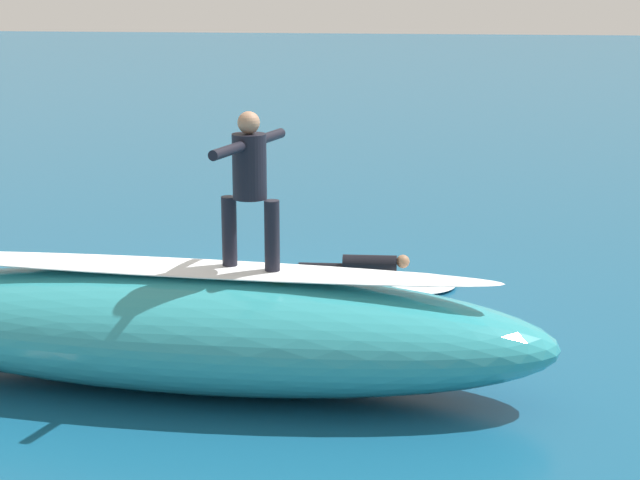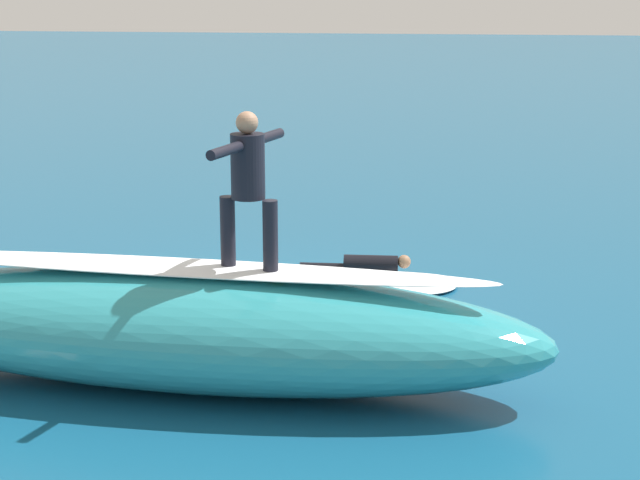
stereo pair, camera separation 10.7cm
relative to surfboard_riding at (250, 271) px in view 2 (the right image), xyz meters
The scene contains 9 objects.
ground_plane 3.21m from the surfboard_riding, 76.28° to the right, with size 120.00×120.00×0.00m, color #145175.
wave_crest 0.98m from the surfboard_riding, ahead, with size 7.93×2.02×1.29m, color teal.
wave_foam_lip 0.70m from the surfboard_riding, ahead, with size 6.74×0.71×0.08m, color white.
surfboard_riding is the anchor object (origin of this frame).
surfer_riding 1.01m from the surfboard_riding, 104.04° to the left, with size 0.64×1.54×1.67m.
surfboard_paddling 4.70m from the surfboard_riding, 102.64° to the right, with size 2.37×0.55×0.07m, color silver.
surfer_paddling 4.63m from the surfboard_riding, 101.10° to the right, with size 1.65×0.33×0.30m.
foam_patch_mid 3.62m from the surfboard_riding, 140.53° to the right, with size 0.81×0.58×0.11m, color white.
foam_patch_far 4.62m from the surfboard_riding, 113.47° to the right, with size 1.06×0.99×0.08m, color white.
Camera 2 is at (-2.73, 13.68, 4.49)m, focal length 60.49 mm.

